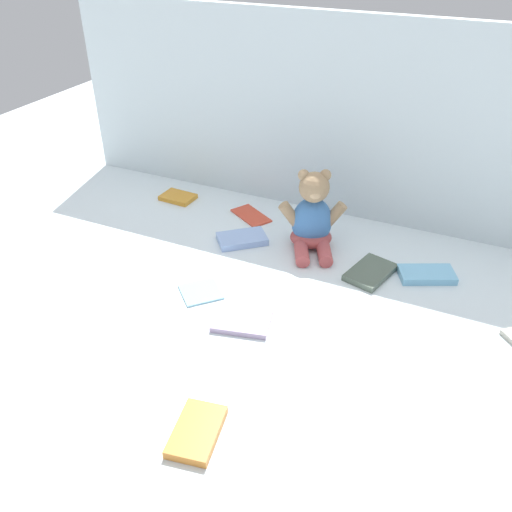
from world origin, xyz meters
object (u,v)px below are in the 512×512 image
at_px(book_case_4, 197,431).
at_px(book_case_5, 242,320).
at_px(teddy_bear, 312,220).
at_px(book_case_1, 370,272).
at_px(book_case_6, 427,274).
at_px(book_case_0, 251,215).
at_px(book_case_3, 242,239).
at_px(book_case_2, 201,291).
at_px(book_case_8, 178,197).

bearing_deg(book_case_4, book_case_5, 91.06).
xyz_separation_m(teddy_bear, book_case_1, (0.19, -0.07, -0.08)).
height_order(book_case_1, book_case_6, book_case_6).
xyz_separation_m(teddy_bear, book_case_4, (0.03, -0.69, -0.08)).
xyz_separation_m(book_case_0, book_case_6, (0.55, -0.11, 0.00)).
bearing_deg(book_case_4, book_case_1, 65.77).
distance_m(book_case_4, book_case_5, 0.32).
height_order(book_case_4, book_case_5, book_case_4).
distance_m(book_case_3, book_case_6, 0.51).
bearing_deg(book_case_5, book_case_4, 177.88).
relative_size(book_case_2, book_case_5, 0.72).
height_order(book_case_0, book_case_1, book_case_1).
xyz_separation_m(teddy_bear, book_case_5, (-0.03, -0.38, -0.08)).
distance_m(book_case_2, book_case_3, 0.26).
bearing_deg(book_case_8, book_case_2, 40.84).
distance_m(book_case_1, book_case_6, 0.14).
bearing_deg(book_case_1, book_case_5, 69.74).
xyz_separation_m(book_case_0, book_case_1, (0.41, -0.15, 0.00)).
distance_m(teddy_bear, book_case_8, 0.51).
height_order(book_case_1, book_case_5, book_case_1).
bearing_deg(book_case_4, book_case_0, 98.25).
xyz_separation_m(book_case_0, book_case_8, (-0.27, 0.01, 0.00)).
xyz_separation_m(book_case_5, book_case_6, (0.36, 0.36, 0.00)).
distance_m(book_case_1, book_case_4, 0.64).
relative_size(book_case_3, book_case_8, 1.27).
relative_size(teddy_bear, book_case_6, 1.63).
bearing_deg(book_case_1, book_case_4, 90.92).
bearing_deg(teddy_bear, book_case_2, -143.00).
xyz_separation_m(teddy_bear, book_case_8, (-0.49, 0.09, -0.08)).
height_order(book_case_2, book_case_3, book_case_3).
bearing_deg(book_case_8, book_case_3, 66.80).
bearing_deg(book_case_2, book_case_5, -68.17).
bearing_deg(book_case_4, book_case_8, 113.73).
bearing_deg(book_case_6, teddy_bear, -118.76).
height_order(book_case_0, book_case_8, book_case_8).
relative_size(book_case_0, book_case_8, 1.24).
bearing_deg(book_case_5, book_case_1, -48.59).
distance_m(book_case_0, book_case_2, 0.41).
height_order(book_case_0, book_case_3, book_case_3).
height_order(book_case_0, book_case_2, same).
bearing_deg(book_case_3, book_case_4, -21.31).
relative_size(book_case_3, book_case_4, 1.08).
height_order(book_case_1, book_case_3, book_case_3).
bearing_deg(teddy_bear, book_case_5, -119.25).
distance_m(book_case_1, book_case_5, 0.38).
height_order(teddy_bear, book_case_5, teddy_bear).
distance_m(book_case_5, book_case_8, 0.66).
distance_m(book_case_2, book_case_4, 0.42).
bearing_deg(book_case_0, book_case_5, -126.31).
bearing_deg(book_case_0, book_case_6, -69.95).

